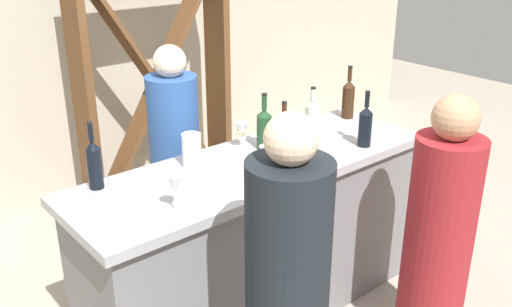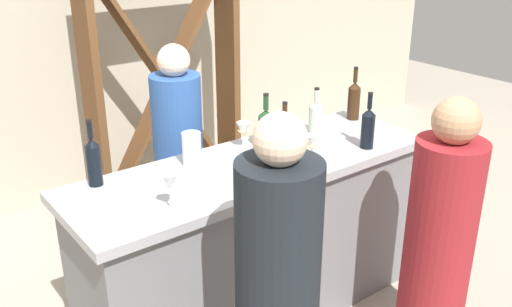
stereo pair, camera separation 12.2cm
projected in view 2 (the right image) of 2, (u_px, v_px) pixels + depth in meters
back_wall at (87, 26)px, 4.47m from camera, size 8.00×0.10×2.80m
bar_counter at (256, 242)px, 3.20m from camera, size 2.07×0.67×0.99m
wine_rack at (165, 83)px, 4.43m from camera, size 1.24×0.28×1.98m
wine_bottle_leftmost_near_black at (93, 160)px, 2.71m from camera, size 0.07×0.07×0.34m
wine_bottle_second_left_amber_brown at (284, 138)px, 3.01m from camera, size 0.08×0.08×0.32m
wine_bottle_center_olive_green at (266, 128)px, 3.15m from camera, size 0.08×0.08×0.32m
wine_bottle_second_right_clear_pale at (316, 116)px, 3.37m from camera, size 0.08×0.08×0.28m
wine_bottle_rightmost_near_black at (368, 127)px, 3.16m from camera, size 0.08×0.08×0.32m
wine_bottle_far_right_amber_brown at (354, 99)px, 3.61m from camera, size 0.08×0.08×0.34m
wine_glass_near_left at (170, 184)px, 2.48m from camera, size 0.07×0.07×0.17m
wine_glass_near_center at (312, 144)px, 2.96m from camera, size 0.08×0.08×0.16m
wine_glass_near_right at (265, 154)px, 2.84m from camera, size 0.07×0.07×0.15m
wine_glass_far_left at (243, 131)px, 3.17m from camera, size 0.08×0.08×0.15m
water_pitcher at (192, 149)px, 2.95m from camera, size 0.10×0.10×0.18m
person_left_guest at (439, 242)px, 2.89m from camera, size 0.45×0.45×1.43m
person_right_guest at (180, 173)px, 3.55m from camera, size 0.39×0.39×1.52m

